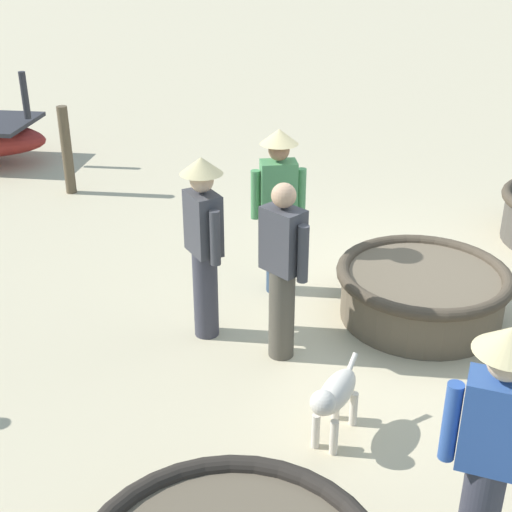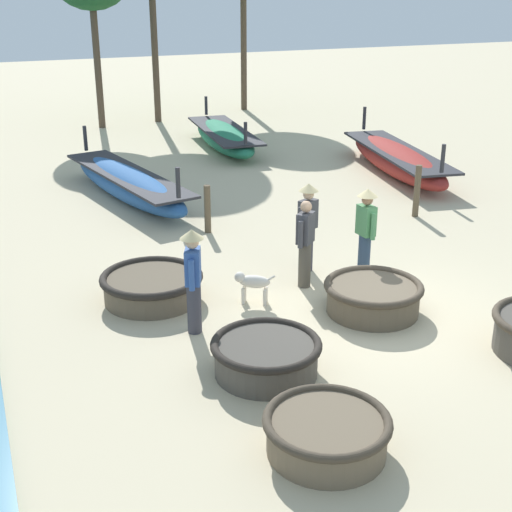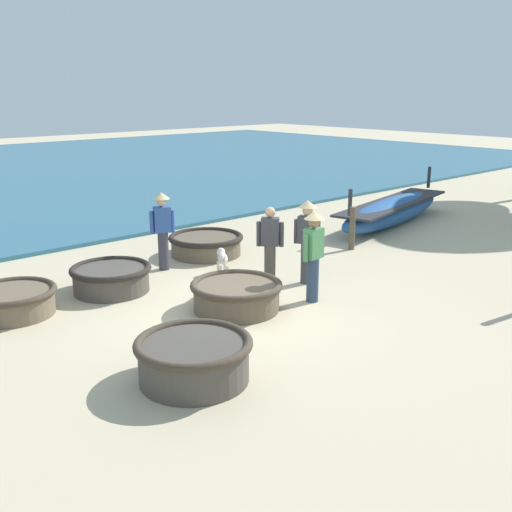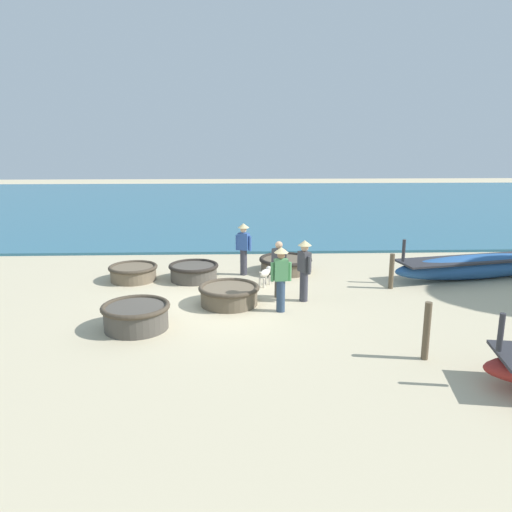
# 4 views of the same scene
# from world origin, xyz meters

# --- Properties ---
(ground_plane) EXTENTS (80.00, 80.00, 0.00)m
(ground_plane) POSITION_xyz_m (0.00, 0.00, 0.00)
(ground_plane) COLOR #C6B793
(coracle_far_right) EXTENTS (1.49, 1.49, 0.47)m
(coracle_far_right) POSITION_xyz_m (-2.40, -2.96, 0.26)
(coracle_far_right) COLOR brown
(coracle_far_right) RESTS_ON ground
(coracle_front_right) EXTENTS (1.73, 1.73, 0.48)m
(coracle_front_right) POSITION_xyz_m (-3.22, 1.81, 0.26)
(coracle_front_right) COLOR brown
(coracle_front_right) RESTS_ON ground
(coracle_weathered) EXTENTS (1.53, 1.53, 0.51)m
(coracle_weathered) POSITION_xyz_m (-2.37, -1.11, 0.28)
(coracle_weathered) COLOR #4C473F
(coracle_weathered) RESTS_ON ground
(coracle_front_left) EXTENTS (1.61, 1.61, 0.52)m
(coracle_front_left) POSITION_xyz_m (-0.01, 0.02, 0.28)
(coracle_front_left) COLOR brown
(coracle_front_left) RESTS_ON ground
(long_boat_white_hull) EXTENTS (2.21, 5.88, 1.35)m
(long_boat_white_hull) POSITION_xyz_m (-2.28, 7.79, 0.39)
(long_boat_white_hull) COLOR #285693
(long_boat_white_hull) RESTS_ON ground
(long_boat_red_hull) EXTENTS (2.16, 5.86, 1.39)m
(long_boat_red_hull) POSITION_xyz_m (5.12, 7.36, 0.40)
(long_boat_red_hull) COLOR maroon
(long_boat_red_hull) RESTS_ON ground
(long_boat_ochre_hull) EXTENTS (1.71, 5.33, 1.27)m
(long_boat_ochre_hull) POSITION_xyz_m (1.75, 12.07, 0.37)
(long_boat_ochre_hull) COLOR #237551
(long_boat_ochre_hull) RESTS_ON ground
(fisherman_by_coracle) EXTENTS (0.36, 0.53, 1.67)m
(fisherman_by_coracle) POSITION_xyz_m (0.57, 1.33, 0.96)
(fisherman_by_coracle) COLOR #2D425B
(fisherman_by_coracle) RESTS_ON ground
(fisherman_crouching) EXTENTS (0.36, 0.50, 1.67)m
(fisherman_crouching) POSITION_xyz_m (-2.90, 0.44, 0.96)
(fisherman_crouching) COLOR #383842
(fisherman_crouching) RESTS_ON ground
(fisherman_with_hat) EXTENTS (0.48, 0.36, 1.67)m
(fisherman_with_hat) POSITION_xyz_m (-0.23, 2.02, 0.96)
(fisherman_with_hat) COLOR #383842
(fisherman_with_hat) RESTS_ON ground
(fisherman_hauling) EXTENTS (0.42, 0.39, 1.57)m
(fisherman_hauling) POSITION_xyz_m (-0.59, 1.37, 0.84)
(fisherman_hauling) COLOR #4C473D
(fisherman_hauling) RESTS_ON ground
(dog) EXTENTS (0.61, 0.44, 0.55)m
(dog) POSITION_xyz_m (-1.70, 1.07, 0.37)
(dog) COLOR beige
(dog) RESTS_ON ground
(mooring_post_shoreline) EXTENTS (0.14, 0.14, 1.04)m
(mooring_post_shoreline) POSITION_xyz_m (-1.26, 4.70, 0.52)
(mooring_post_shoreline) COLOR brown
(mooring_post_shoreline) RESTS_ON ground
(mooring_post_inland) EXTENTS (0.14, 0.14, 1.19)m
(mooring_post_inland) POSITION_xyz_m (3.46, 3.96, 0.59)
(mooring_post_inland) COLOR brown
(mooring_post_inland) RESTS_ON ground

